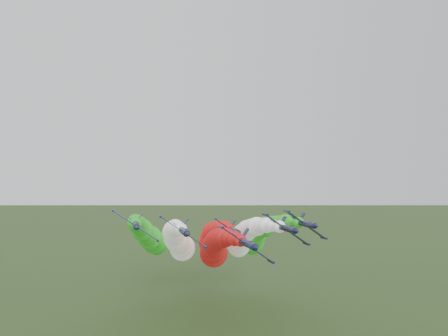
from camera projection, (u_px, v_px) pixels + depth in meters
The scene contains 6 objects.
jet_lead at pixel (215, 249), 130.02m from camera, with size 17.99×84.89×21.08m.
jet_inner_left at pixel (178, 241), 139.89m from camera, with size 18.64×85.54×21.73m.
jet_inner_right at pixel (242, 239), 143.17m from camera, with size 18.03×84.93×21.12m.
jet_outer_left at pixel (149, 237), 142.79m from camera, with size 17.93×84.84×21.03m.
jet_outer_right at pixel (257, 236), 154.00m from camera, with size 18.66×85.56×21.75m.
jet_trail at pixel (211, 240), 158.26m from camera, with size 18.25×85.15×21.34m.
Camera 1 is at (-26.55, -90.20, 44.36)m, focal length 35.00 mm.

